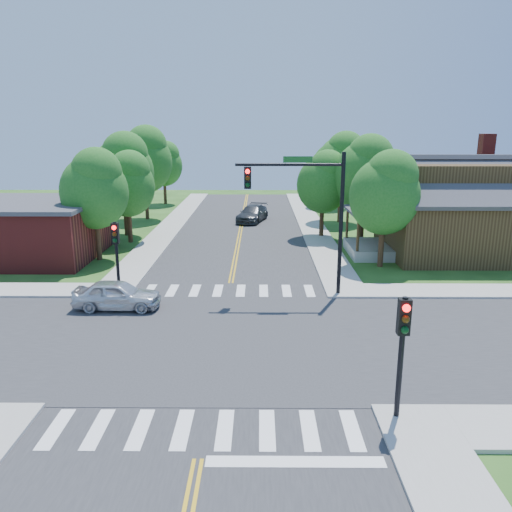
{
  "coord_description": "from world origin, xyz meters",
  "views": [
    {
      "loc": [
        1.57,
        -18.62,
        8.32
      ],
      "look_at": [
        1.41,
        5.11,
        2.2
      ],
      "focal_mm": 35.0,
      "sensor_mm": 36.0,
      "label": 1
    }
  ],
  "objects_px": {
    "signal_mast_ne": "(307,201)",
    "car_silver": "(117,295)",
    "house_ne": "(464,205)",
    "signal_pole_se": "(403,336)",
    "signal_pole_nw": "(116,244)",
    "car_dgrey": "(252,214)"
  },
  "relations": [
    {
      "from": "signal_mast_ne",
      "to": "car_silver",
      "type": "bearing_deg",
      "value": -166.96
    },
    {
      "from": "house_ne",
      "to": "car_silver",
      "type": "bearing_deg",
      "value": -152.02
    },
    {
      "from": "signal_pole_se",
      "to": "signal_pole_nw",
      "type": "height_order",
      "value": "same"
    },
    {
      "from": "signal_mast_ne",
      "to": "car_silver",
      "type": "xyz_separation_m",
      "value": [
        -9.01,
        -2.09,
        -4.16
      ]
    },
    {
      "from": "signal_mast_ne",
      "to": "car_silver",
      "type": "relative_size",
      "value": 1.77
    },
    {
      "from": "signal_pole_se",
      "to": "signal_pole_nw",
      "type": "distance_m",
      "value": 15.84
    },
    {
      "from": "car_silver",
      "to": "signal_pole_se",
      "type": "bearing_deg",
      "value": -129.09
    },
    {
      "from": "signal_pole_nw",
      "to": "house_ne",
      "type": "relative_size",
      "value": 0.29
    },
    {
      "from": "signal_mast_ne",
      "to": "house_ne",
      "type": "height_order",
      "value": "signal_mast_ne"
    },
    {
      "from": "car_silver",
      "to": "car_dgrey",
      "type": "distance_m",
      "value": 23.43
    },
    {
      "from": "signal_pole_nw",
      "to": "car_silver",
      "type": "height_order",
      "value": "signal_pole_nw"
    },
    {
      "from": "car_silver",
      "to": "signal_mast_ne",
      "type": "bearing_deg",
      "value": -75.6
    },
    {
      "from": "house_ne",
      "to": "car_dgrey",
      "type": "distance_m",
      "value": 18.69
    },
    {
      "from": "house_ne",
      "to": "car_dgrey",
      "type": "height_order",
      "value": "house_ne"
    },
    {
      "from": "signal_pole_se",
      "to": "car_silver",
      "type": "distance_m",
      "value": 14.2
    },
    {
      "from": "car_silver",
      "to": "car_dgrey",
      "type": "bearing_deg",
      "value": -13.58
    },
    {
      "from": "signal_pole_se",
      "to": "signal_pole_nw",
      "type": "relative_size",
      "value": 1.0
    },
    {
      "from": "car_silver",
      "to": "house_ne",
      "type": "bearing_deg",
      "value": -60.66
    },
    {
      "from": "signal_mast_ne",
      "to": "signal_pole_se",
      "type": "distance_m",
      "value": 11.55
    },
    {
      "from": "car_dgrey",
      "to": "car_silver",
      "type": "bearing_deg",
      "value": -89.55
    },
    {
      "from": "signal_pole_nw",
      "to": "signal_pole_se",
      "type": "bearing_deg",
      "value": -45.0
    },
    {
      "from": "signal_mast_ne",
      "to": "signal_pole_nw",
      "type": "height_order",
      "value": "signal_mast_ne"
    }
  ]
}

